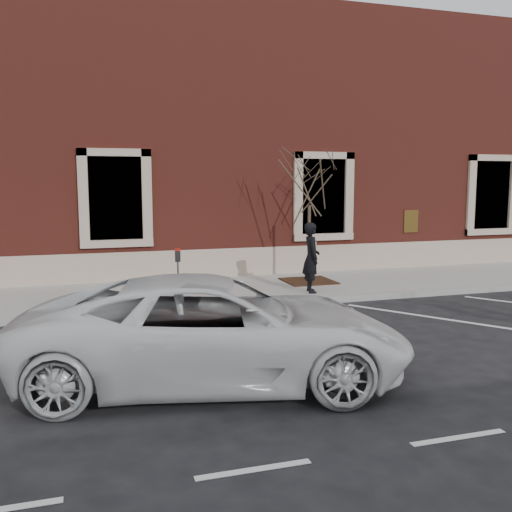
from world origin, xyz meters
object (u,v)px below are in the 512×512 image
object	(u,v)px
sapling	(310,184)
white_truck	(216,330)
man	(311,257)
parking_meter	(178,265)

from	to	relation	value
sapling	white_truck	xyz separation A→B (m)	(-4.10, -6.44, -2.01)
man	sapling	world-z (taller)	sapling
man	sapling	size ratio (longest dim) A/B	0.46
man	parking_meter	xyz separation A→B (m)	(-3.32, -0.29, -0.00)
sapling	parking_meter	bearing A→B (deg)	-156.50
sapling	white_truck	distance (m)	7.89
white_truck	sapling	bearing A→B (deg)	-20.01
man	white_truck	world-z (taller)	man
man	parking_meter	world-z (taller)	man
sapling	white_truck	size ratio (longest dim) A/B	0.68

